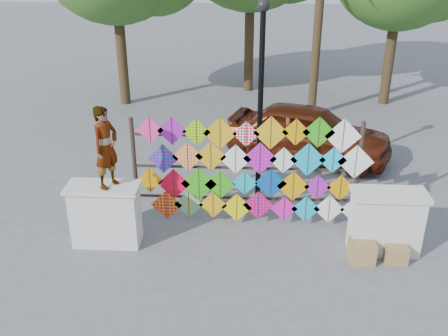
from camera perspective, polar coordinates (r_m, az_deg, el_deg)
The scene contains 9 objects.
ground at distance 10.18m, azimuth 2.23°, elevation -8.30°, with size 80.00×80.00×0.00m, color slate.
parapet_left at distance 10.05m, azimuth -13.37°, elevation -5.16°, with size 1.40×0.65×1.28m.
parapet_right at distance 10.02m, azimuth 17.99°, elevation -5.86°, with size 1.40×0.65×1.28m.
kite_rack at distance 10.21m, azimuth 3.00°, elevation -0.33°, with size 4.92×0.24×2.41m.
vendor_woman at distance 9.39m, azimuth -13.34°, elevation 2.30°, with size 0.57×0.38×1.57m, color #99999E.
sedan at distance 13.77m, azimuth 9.65°, elevation 4.05°, with size 1.78×4.42×1.51m, color #561D0E.
lamppost at distance 10.91m, azimuth 4.25°, elevation 9.53°, with size 0.28×0.28×4.46m.
cardboard_box_near at distance 9.83m, azimuth 15.46°, elevation -9.17°, with size 0.47×0.42×0.42m, color #967748.
cardboard_box_far at distance 10.03m, azimuth 18.99°, elevation -9.17°, with size 0.41×0.38×0.35m, color #967748.
Camera 1 is at (0.06, -8.52, 5.56)m, focal length 40.00 mm.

